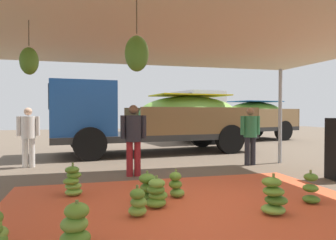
{
  "coord_description": "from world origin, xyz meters",
  "views": [
    {
      "loc": [
        -1.53,
        -4.55,
        1.44
      ],
      "look_at": [
        0.22,
        2.16,
        1.27
      ],
      "focal_mm": 33.89,
      "sensor_mm": 36.0,
      "label": 1
    }
  ],
  "objects": [
    {
      "name": "ground_plane",
      "position": [
        0.0,
        3.0,
        0.0
      ],
      "size": [
        40.0,
        40.0,
        0.0
      ],
      "primitive_type": "plane",
      "color": "brown"
    },
    {
      "name": "tarp_orange",
      "position": [
        0.0,
        0.0,
        0.01
      ],
      "size": [
        5.69,
        4.02,
        0.01
      ],
      "primitive_type": "cube",
      "color": "#D1512D",
      "rests_on": "ground"
    },
    {
      "name": "tent_canopy",
      "position": [
        -0.02,
        -0.09,
        2.63
      ],
      "size": [
        8.0,
        7.0,
        2.71
      ],
      "color": "#9EA0A5",
      "rests_on": "ground"
    },
    {
      "name": "banana_bunch_0",
      "position": [
        -0.84,
        -0.28,
        0.19
      ],
      "size": [
        0.35,
        0.35,
        0.43
      ],
      "color": "#75A83D",
      "rests_on": "tarp_orange"
    },
    {
      "name": "banana_bunch_1",
      "position": [
        -0.5,
        0.07,
        0.21
      ],
      "size": [
        0.44,
        0.43,
        0.48
      ],
      "color": "#60932D",
      "rests_on": "tarp_orange"
    },
    {
      "name": "banana_bunch_2",
      "position": [
        -1.74,
        1.08,
        0.25
      ],
      "size": [
        0.39,
        0.4,
        0.57
      ],
      "color": "#75A83D",
      "rests_on": "tarp_orange"
    },
    {
      "name": "banana_bunch_4",
      "position": [
        -1.64,
        -1.05,
        0.22
      ],
      "size": [
        0.44,
        0.44,
        0.49
      ],
      "color": "#518428",
      "rests_on": "tarp_orange"
    },
    {
      "name": "banana_bunch_5",
      "position": [
        1.02,
        -0.66,
        0.25
      ],
      "size": [
        0.46,
        0.44,
        0.57
      ],
      "color": "#75A83D",
      "rests_on": "tarp_orange"
    },
    {
      "name": "banana_bunch_6",
      "position": [
        1.9,
        -0.33,
        0.22
      ],
      "size": [
        0.34,
        0.35,
        0.52
      ],
      "color": "#477523",
      "rests_on": "tarp_orange"
    },
    {
      "name": "banana_bunch_7",
      "position": [
        -0.06,
        0.52,
        0.21
      ],
      "size": [
        0.35,
        0.34,
        0.47
      ],
      "color": "#6B9E38",
      "rests_on": "tarp_orange"
    },
    {
      "name": "banana_bunch_8",
      "position": [
        -0.57,
        0.39,
        0.22
      ],
      "size": [
        0.43,
        0.46,
        0.49
      ],
      "color": "#518428",
      "rests_on": "tarp_orange"
    },
    {
      "name": "cargo_truck_main",
      "position": [
        0.7,
        6.36,
        1.27
      ],
      "size": [
        7.17,
        3.06,
        2.4
      ],
      "color": "#2D2D2D",
      "rests_on": "ground"
    },
    {
      "name": "cargo_truck_far",
      "position": [
        5.69,
        9.94,
        1.25
      ],
      "size": [
        6.7,
        3.53,
        2.4
      ],
      "color": "#2D2D2D",
      "rests_on": "ground"
    },
    {
      "name": "worker_0",
      "position": [
        2.79,
        3.17,
        0.91
      ],
      "size": [
        0.57,
        0.35,
        1.56
      ],
      "color": "#26262D",
      "rests_on": "ground"
    },
    {
      "name": "worker_1",
      "position": [
        -2.97,
        4.32,
        0.91
      ],
      "size": [
        0.57,
        0.35,
        1.55
      ],
      "color": "silver",
      "rests_on": "ground"
    },
    {
      "name": "worker_2",
      "position": [
        -0.49,
        2.5,
        0.93
      ],
      "size": [
        0.59,
        0.36,
        1.6
      ],
      "color": "maroon",
      "rests_on": "ground"
    }
  ]
}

